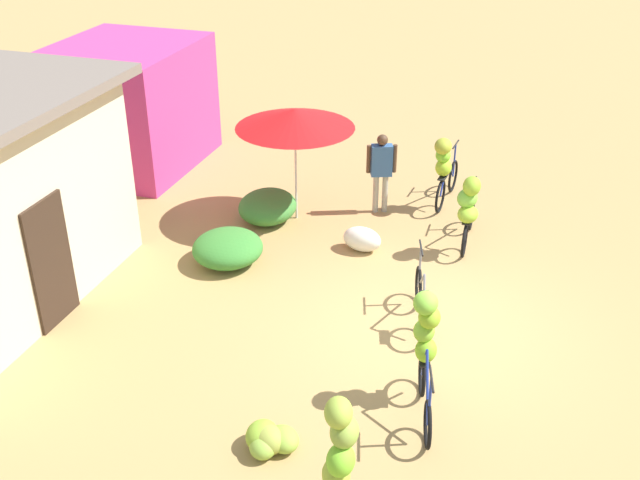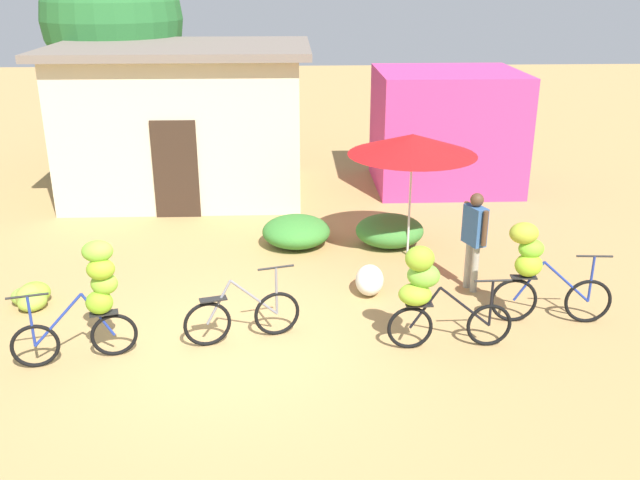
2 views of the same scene
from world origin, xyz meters
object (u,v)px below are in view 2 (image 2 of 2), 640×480
Objects in this scene: banana_pile_on_ground at (31,296)px; bicycle_rightmost at (535,265)px; bicycle_center_loaded at (243,316)px; produce_sack at (370,280)px; building_low at (185,120)px; bicycle_by_shop at (427,289)px; market_umbrella at (413,144)px; tree_behind_building at (113,20)px; person_vendor at (474,232)px; shop_pink at (446,129)px; bicycle_near_pile at (94,292)px.

bicycle_rightmost is at bearing -6.32° from banana_pile_on_ground.
bicycle_center_loaded reaches higher than produce_sack.
bicycle_by_shop is (4.07, -7.28, -0.79)m from building_low.
bicycle_rightmost is at bearing -62.17° from market_umbrella.
produce_sack reaches higher than banana_pile_on_ground.
tree_behind_building is 10.58m from bicycle_center_loaded.
market_umbrella is at bearing 84.76° from bicycle_by_shop.
banana_pile_on_ground is (-3.27, 1.20, -0.20)m from bicycle_center_loaded.
bicycle_rightmost is 2.53m from produce_sack.
bicycle_center_loaded reaches higher than banana_pile_on_ground.
bicycle_by_shop reaches higher than banana_pile_on_ground.
market_umbrella is 3.49m from bicycle_by_shop.
building_low is at bearing 137.55° from market_umbrella.
building_low is at bearing 131.08° from bicycle_rightmost.
bicycle_by_shop is at bearing -72.57° from produce_sack.
bicycle_center_loaded is at bearing -156.79° from person_vendor.
bicycle_rightmost is at bearing -49.60° from tree_behind_building.
building_low reaches higher than banana_pile_on_ground.
tree_behind_building is at bearing 124.42° from produce_sack.
bicycle_rightmost reaches higher than produce_sack.
person_vendor is at bearing -62.25° from market_umbrella.
person_vendor is (-0.76, -5.85, -0.35)m from shop_pink.
tree_behind_building is 11.76m from bicycle_by_shop.
bicycle_center_loaded is at bearing -76.75° from building_low.
banana_pile_on_ground is at bearing -163.69° from market_umbrella.
bicycle_near_pile is 4.21m from produce_sack.
bicycle_by_shop is (-1.83, -7.67, -0.46)m from shop_pink.
bicycle_by_shop reaches higher than bicycle_center_loaded.
person_vendor is (5.34, 1.89, 0.03)m from bicycle_near_pile.
person_vendor is at bearing 2.52° from banana_pile_on_ground.
banana_pile_on_ground is at bearing -177.51° from produce_sack.
bicycle_near_pile is 5.99m from bicycle_rightmost.
banana_pile_on_ground is 6.83m from person_vendor.
person_vendor reaches higher than bicycle_center_loaded.
market_umbrella is (6.31, -6.44, -1.61)m from tree_behind_building.
bicycle_rightmost is 1.26m from person_vendor.
produce_sack is at bearing -55.58° from tree_behind_building.
bicycle_near_pile is 1.03× the size of bicycle_center_loaded.
bicycle_near_pile reaches higher than bicycle_rightmost.
bicycle_near_pile is at bearing -143.80° from market_umbrella.
tree_behind_building is 3.10× the size of bicycle_rightmost.
shop_pink is at bearing 76.56° from bicycle_by_shop.
banana_pile_on_ground is (-6.01, -1.76, -1.86)m from market_umbrella.
bicycle_rightmost reaches higher than bicycle_by_shop.
shop_pink reaches higher than produce_sack.
banana_pile_on_ground is at bearing 173.68° from bicycle_rightmost.
bicycle_center_loaded is at bearing -120.14° from shop_pink.
building_low is 1.03× the size of tree_behind_building.
tree_behind_building is 3.41× the size of bicycle_center_loaded.
person_vendor is at bearing 2.59° from produce_sack.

